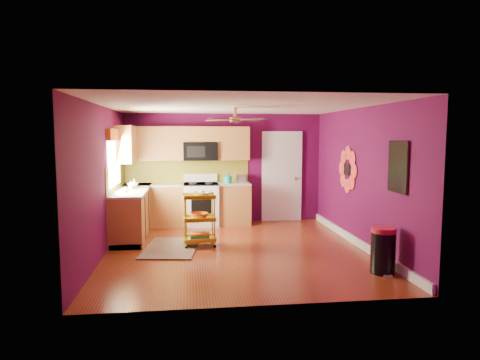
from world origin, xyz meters
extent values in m
plane|color=maroon|center=(0.00, 0.00, 0.00)|extent=(5.00, 5.00, 0.00)
cube|color=#51093B|center=(0.00, 2.50, 1.25)|extent=(4.50, 0.04, 2.50)
cube|color=#51093B|center=(0.00, -2.50, 1.25)|extent=(4.50, 0.04, 2.50)
cube|color=#51093B|center=(-2.25, 0.00, 1.25)|extent=(0.04, 5.00, 2.50)
cube|color=#51093B|center=(2.25, 0.00, 1.25)|extent=(0.04, 5.00, 2.50)
cube|color=silver|center=(0.00, 0.00, 2.50)|extent=(4.50, 5.00, 0.04)
cube|color=white|center=(2.22, 0.00, 0.07)|extent=(0.05, 4.90, 0.14)
cube|color=#955928|center=(-1.95, 1.35, 0.45)|extent=(0.60, 2.30, 0.90)
cube|color=#955928|center=(-0.85, 2.20, 0.45)|extent=(2.80, 0.60, 0.90)
cube|color=beige|center=(-1.95, 1.35, 0.92)|extent=(0.63, 2.30, 0.04)
cube|color=beige|center=(-0.85, 2.20, 0.92)|extent=(2.80, 0.63, 0.04)
cube|color=black|center=(-1.95, 1.35, 0.05)|extent=(0.54, 2.30, 0.10)
cube|color=black|center=(-0.85, 2.20, 0.05)|extent=(2.80, 0.54, 0.10)
cube|color=white|center=(-0.55, 2.17, 0.46)|extent=(0.76, 0.66, 0.92)
cube|color=black|center=(-0.55, 2.17, 0.93)|extent=(0.76, 0.62, 0.03)
cube|color=white|center=(-0.55, 2.45, 1.04)|extent=(0.76, 0.06, 0.18)
cube|color=black|center=(-0.55, 1.84, 0.45)|extent=(0.45, 0.02, 0.55)
cube|color=#955928|center=(-1.59, 2.33, 1.83)|extent=(1.32, 0.33, 0.75)
cube|color=#955928|center=(0.19, 2.33, 1.83)|extent=(0.72, 0.33, 0.75)
cube|color=#955928|center=(-0.55, 2.33, 2.03)|extent=(0.76, 0.33, 0.34)
cube|color=#955928|center=(-2.08, 1.85, 1.83)|extent=(0.33, 1.30, 0.75)
cube|color=black|center=(-0.55, 2.30, 1.65)|extent=(0.76, 0.38, 0.40)
cube|color=olive|center=(-0.85, 2.49, 1.20)|extent=(2.80, 0.01, 0.51)
cube|color=olive|center=(-2.24, 1.35, 1.20)|extent=(0.01, 2.30, 0.51)
cube|color=white|center=(-2.23, 1.05, 1.55)|extent=(0.03, 1.20, 1.00)
cube|color=#D15F12|center=(-2.20, 1.05, 2.02)|extent=(0.08, 1.35, 0.22)
cube|color=white|center=(1.35, 2.48, 1.02)|extent=(0.85, 0.04, 2.05)
cube|color=white|center=(1.35, 2.46, 1.02)|extent=(0.95, 0.02, 2.15)
sphere|color=#BF8C3F|center=(1.67, 2.42, 1.00)|extent=(0.07, 0.07, 0.07)
cylinder|color=black|center=(2.23, 0.60, 1.35)|extent=(0.01, 0.24, 0.24)
cube|color=teal|center=(2.23, -1.40, 1.55)|extent=(0.03, 0.52, 0.72)
cube|color=black|center=(2.21, -1.40, 1.55)|extent=(0.01, 0.56, 0.76)
cylinder|color=#BF8C3F|center=(0.00, 0.20, 2.42)|extent=(0.06, 0.06, 0.16)
cylinder|color=#BF8C3F|center=(0.00, 0.20, 2.28)|extent=(0.20, 0.20, 0.08)
cube|color=#4C2D19|center=(0.27, 0.47, 2.28)|extent=(0.47, 0.47, 0.01)
cube|color=#4C2D19|center=(-0.27, 0.47, 2.28)|extent=(0.47, 0.47, 0.01)
cube|color=#4C2D19|center=(-0.27, -0.07, 2.28)|extent=(0.47, 0.47, 0.01)
cube|color=#4C2D19|center=(0.27, -0.07, 2.28)|extent=(0.47, 0.47, 0.01)
cube|color=black|center=(-1.15, 0.23, 0.01)|extent=(1.09, 1.58, 0.02)
cylinder|color=gold|center=(-0.88, 0.14, 0.48)|extent=(0.02, 0.02, 0.88)
cylinder|color=gold|center=(-0.37, 0.17, 0.48)|extent=(0.02, 0.02, 0.88)
cylinder|color=gold|center=(-0.90, 0.49, 0.48)|extent=(0.02, 0.02, 0.88)
cylinder|color=gold|center=(-0.40, 0.52, 0.48)|extent=(0.02, 0.02, 0.88)
sphere|color=black|center=(-0.88, 0.14, 0.03)|extent=(0.06, 0.06, 0.06)
sphere|color=black|center=(-0.37, 0.17, 0.03)|extent=(0.06, 0.06, 0.06)
sphere|color=black|center=(-0.90, 0.49, 0.03)|extent=(0.06, 0.06, 0.06)
sphere|color=black|center=(-0.40, 0.52, 0.03)|extent=(0.06, 0.06, 0.06)
cube|color=gold|center=(-0.64, 0.33, 0.90)|extent=(0.59, 0.45, 0.03)
cube|color=gold|center=(-0.64, 0.33, 0.50)|extent=(0.59, 0.45, 0.03)
cube|color=gold|center=(-0.64, 0.33, 0.12)|extent=(0.59, 0.45, 0.03)
imported|color=beige|center=(-0.59, 0.33, 0.95)|extent=(0.33, 0.33, 0.08)
sphere|color=yellow|center=(-0.59, 0.33, 0.98)|extent=(0.10, 0.10, 0.10)
imported|color=#D15F12|center=(-0.64, 0.33, 0.56)|extent=(0.34, 0.34, 0.10)
cube|color=navy|center=(-0.64, 0.33, 0.16)|extent=(0.35, 0.27, 0.04)
cube|color=#267233|center=(-0.64, 0.33, 0.20)|extent=(0.35, 0.27, 0.04)
cube|color=#D15F12|center=(-0.64, 0.33, 0.23)|extent=(0.35, 0.27, 0.03)
cylinder|color=black|center=(1.97, -1.53, 0.30)|extent=(0.37, 0.37, 0.61)
cylinder|color=#B81A32|center=(1.97, -1.53, 0.64)|extent=(0.35, 0.35, 0.07)
cube|color=beige|center=(1.97, -1.71, 0.02)|extent=(0.12, 0.07, 0.03)
cylinder|color=#128A87|center=(0.06, 2.20, 1.02)|extent=(0.18, 0.18, 0.16)
sphere|color=#128A87|center=(0.06, 2.20, 1.12)|extent=(0.06, 0.06, 0.06)
cube|color=beige|center=(0.37, 2.31, 1.03)|extent=(0.22, 0.15, 0.18)
imported|color=#EA3F72|center=(-1.97, 1.31, 1.02)|extent=(0.08, 0.08, 0.17)
imported|color=white|center=(-1.93, 1.54, 1.03)|extent=(0.14, 0.14, 0.18)
imported|color=white|center=(-2.00, 1.85, 0.97)|extent=(0.25, 0.25, 0.06)
imported|color=white|center=(-2.01, 0.80, 0.98)|extent=(0.11, 0.11, 0.09)
camera|label=1|loc=(-0.83, -7.31, 2.01)|focal=32.00mm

